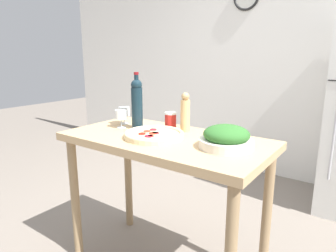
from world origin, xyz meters
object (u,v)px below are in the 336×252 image
salad_bowl (226,138)px  homemade_pizza (154,135)px  wine_glass_far (124,112)px  salt_canister (170,120)px  pepper_mill (185,113)px  wine_bottle (137,103)px  wine_glass_near (121,115)px

salad_bowl → homemade_pizza: 0.43m
wine_glass_far → salt_canister: bearing=13.0°
salad_bowl → salt_canister: salad_bowl is taller
wine_glass_far → salad_bowl: bearing=-6.9°
salad_bowl → wine_glass_far: bearing=173.1°
homemade_pizza → salt_canister: salt_canister is taller
wine_glass_far → pepper_mill: 0.46m
wine_bottle → wine_glass_far: (-0.17, 0.05, -0.08)m
wine_glass_near → salad_bowl: bearing=-0.3°
pepper_mill → homemade_pizza: bearing=-105.3°
wine_bottle → pepper_mill: 0.32m
wine_bottle → salad_bowl: bearing=-4.3°
wine_glass_far → salt_canister: (0.34, 0.08, -0.03)m
wine_glass_far → salad_bowl: (0.82, -0.10, -0.03)m
wine_glass_far → homemade_pizza: size_ratio=0.34×
wine_glass_near → salt_canister: wine_glass_near is taller
wine_bottle → salt_canister: 0.25m
wine_bottle → pepper_mill: wine_bottle is taller
wine_glass_far → salad_bowl: 0.82m
wine_glass_near → salt_canister: 0.33m
wine_glass_near → homemade_pizza: bearing=-11.3°
pepper_mill → wine_glass_far: bearing=-170.8°
wine_glass_far → salt_canister: 0.35m
pepper_mill → salad_bowl: pepper_mill is taller
wine_glass_near → pepper_mill: (0.39, 0.17, 0.03)m
salad_bowl → wine_glass_near: bearing=179.7°
homemade_pizza → salt_canister: bearing=102.2°
wine_bottle → wine_glass_far: wine_bottle is taller
pepper_mill → salt_canister: (-0.12, 0.00, -0.06)m
pepper_mill → salad_bowl: bearing=-25.4°
wine_bottle → salt_canister: size_ratio=3.40×
wine_glass_near → wine_glass_far: size_ratio=1.00×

